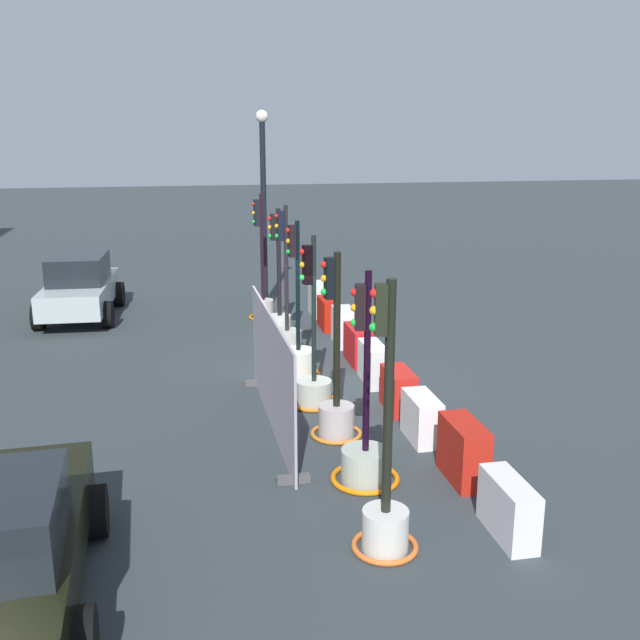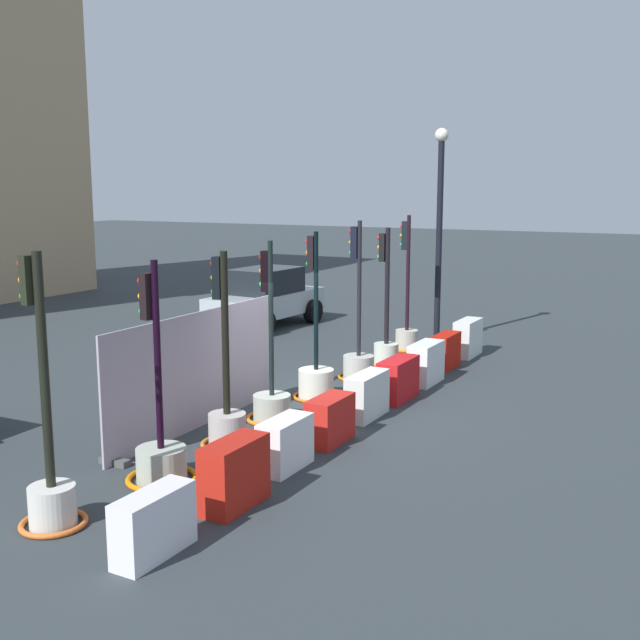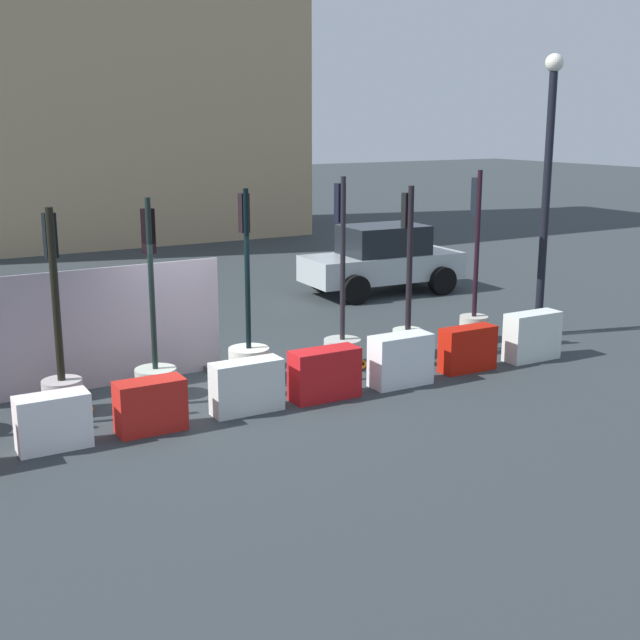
{
  "view_description": "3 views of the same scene",
  "coord_description": "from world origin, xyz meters",
  "px_view_note": "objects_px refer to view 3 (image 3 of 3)",
  "views": [
    {
      "loc": [
        -13.48,
        2.84,
        4.99
      ],
      "look_at": [
        0.23,
        -0.08,
        1.35
      ],
      "focal_mm": 40.27,
      "sensor_mm": 36.0,
      "label": 1
    },
    {
      "loc": [
        -12.31,
        -6.71,
        4.17
      ],
      "look_at": [
        2.0,
        0.83,
        1.34
      ],
      "focal_mm": 43.19,
      "sensor_mm": 36.0,
      "label": 2
    },
    {
      "loc": [
        -5.26,
        -12.39,
        4.43
      ],
      "look_at": [
        1.99,
        -0.08,
        1.0
      ],
      "focal_mm": 47.42,
      "sensor_mm": 36.0,
      "label": 3
    }
  ],
  "objects_px": {
    "construction_barrier_2": "(53,422)",
    "construction_barrier_7": "(468,349)",
    "traffic_light_5": "(342,339)",
    "construction_barrier_5": "(325,374)",
    "construction_barrier_6": "(401,360)",
    "traffic_light_7": "(474,313)",
    "construction_barrier_4": "(247,387)",
    "construction_barrier_3": "(150,406)",
    "traffic_light_2": "(61,377)",
    "street_lamp_post": "(548,173)",
    "traffic_light_6": "(408,324)",
    "construction_barrier_8": "(532,336)",
    "traffic_light_4": "(249,355)",
    "traffic_light_3": "(155,368)",
    "car_silver_hatchback": "(383,259)"
  },
  "relations": [
    {
      "from": "construction_barrier_2",
      "to": "construction_barrier_3",
      "type": "relative_size",
      "value": 0.99
    },
    {
      "from": "traffic_light_7",
      "to": "construction_barrier_6",
      "type": "height_order",
      "value": "traffic_light_7"
    },
    {
      "from": "traffic_light_4",
      "to": "construction_barrier_5",
      "type": "distance_m",
      "value": 1.62
    },
    {
      "from": "traffic_light_7",
      "to": "construction_barrier_2",
      "type": "bearing_deg",
      "value": -170.19
    },
    {
      "from": "traffic_light_3",
      "to": "traffic_light_4",
      "type": "bearing_deg",
      "value": -0.31
    },
    {
      "from": "traffic_light_5",
      "to": "construction_barrier_5",
      "type": "bearing_deg",
      "value": -130.5
    },
    {
      "from": "traffic_light_2",
      "to": "traffic_light_6",
      "type": "bearing_deg",
      "value": -0.35
    },
    {
      "from": "traffic_light_6",
      "to": "car_silver_hatchback",
      "type": "bearing_deg",
      "value": 60.02
    },
    {
      "from": "car_silver_hatchback",
      "to": "construction_barrier_5",
      "type": "bearing_deg",
      "value": -130.76
    },
    {
      "from": "traffic_light_2",
      "to": "traffic_light_6",
      "type": "distance_m",
      "value": 6.49
    },
    {
      "from": "construction_barrier_5",
      "to": "construction_barrier_6",
      "type": "bearing_deg",
      "value": -1.58
    },
    {
      "from": "construction_barrier_4",
      "to": "construction_barrier_7",
      "type": "bearing_deg",
      "value": -0.16
    },
    {
      "from": "traffic_light_2",
      "to": "construction_barrier_2",
      "type": "bearing_deg",
      "value": -108.78
    },
    {
      "from": "construction_barrier_8",
      "to": "traffic_light_6",
      "type": "bearing_deg",
      "value": 142.41
    },
    {
      "from": "traffic_light_4",
      "to": "traffic_light_6",
      "type": "distance_m",
      "value": 3.3
    },
    {
      "from": "traffic_light_3",
      "to": "construction_barrier_4",
      "type": "height_order",
      "value": "traffic_light_3"
    },
    {
      "from": "construction_barrier_7",
      "to": "car_silver_hatchback",
      "type": "bearing_deg",
      "value": 67.99
    },
    {
      "from": "construction_barrier_4",
      "to": "construction_barrier_5",
      "type": "bearing_deg",
      "value": -2.15
    },
    {
      "from": "construction_barrier_3",
      "to": "construction_barrier_4",
      "type": "height_order",
      "value": "construction_barrier_4"
    },
    {
      "from": "traffic_light_5",
      "to": "construction_barrier_5",
      "type": "xyz_separation_m",
      "value": [
        -1.22,
        -1.43,
        -0.1
      ]
    },
    {
      "from": "construction_barrier_3",
      "to": "traffic_light_6",
      "type": "bearing_deg",
      "value": 13.79
    },
    {
      "from": "construction_barrier_3",
      "to": "street_lamp_post",
      "type": "xyz_separation_m",
      "value": [
        8.9,
        1.27,
        2.97
      ]
    },
    {
      "from": "traffic_light_7",
      "to": "construction_barrier_6",
      "type": "distance_m",
      "value": 3.39
    },
    {
      "from": "traffic_light_5",
      "to": "construction_barrier_4",
      "type": "relative_size",
      "value": 3.07
    },
    {
      "from": "construction_barrier_4",
      "to": "construction_barrier_7",
      "type": "distance_m",
      "value": 4.37
    },
    {
      "from": "construction_barrier_5",
      "to": "construction_barrier_8",
      "type": "distance_m",
      "value": 4.5
    },
    {
      "from": "construction_barrier_3",
      "to": "construction_barrier_6",
      "type": "relative_size",
      "value": 0.92
    },
    {
      "from": "traffic_light_2",
      "to": "traffic_light_5",
      "type": "bearing_deg",
      "value": 0.04
    },
    {
      "from": "construction_barrier_2",
      "to": "construction_barrier_5",
      "type": "bearing_deg",
      "value": -0.8
    },
    {
      "from": "construction_barrier_8",
      "to": "construction_barrier_4",
      "type": "bearing_deg",
      "value": 179.21
    },
    {
      "from": "traffic_light_7",
      "to": "construction_barrier_5",
      "type": "xyz_separation_m",
      "value": [
        -4.45,
        -1.57,
        -0.17
      ]
    },
    {
      "from": "traffic_light_6",
      "to": "street_lamp_post",
      "type": "bearing_deg",
      "value": -1.67
    },
    {
      "from": "construction_barrier_5",
      "to": "traffic_light_2",
      "type": "bearing_deg",
      "value": 159.55
    },
    {
      "from": "traffic_light_7",
      "to": "construction_barrier_5",
      "type": "relative_size",
      "value": 3.01
    },
    {
      "from": "construction_barrier_3",
      "to": "construction_barrier_8",
      "type": "height_order",
      "value": "construction_barrier_8"
    },
    {
      "from": "construction_barrier_5",
      "to": "car_silver_hatchback",
      "type": "relative_size",
      "value": 0.27
    },
    {
      "from": "construction_barrier_4",
      "to": "street_lamp_post",
      "type": "distance_m",
      "value": 8.01
    },
    {
      "from": "traffic_light_6",
      "to": "traffic_light_5",
      "type": "bearing_deg",
      "value": 178.26
    },
    {
      "from": "traffic_light_7",
      "to": "construction_barrier_4",
      "type": "distance_m",
      "value": 6.02
    },
    {
      "from": "traffic_light_2",
      "to": "construction_barrier_4",
      "type": "xyz_separation_m",
      "value": [
        2.46,
        -1.38,
        -0.17
      ]
    },
    {
      "from": "traffic_light_2",
      "to": "traffic_light_7",
      "type": "bearing_deg",
      "value": 1.0
    },
    {
      "from": "traffic_light_4",
      "to": "construction_barrier_6",
      "type": "xyz_separation_m",
      "value": [
        2.11,
        -1.54,
        -0.02
      ]
    },
    {
      "from": "car_silver_hatchback",
      "to": "street_lamp_post",
      "type": "relative_size",
      "value": 0.75
    },
    {
      "from": "construction_barrier_5",
      "to": "construction_barrier_6",
      "type": "height_order",
      "value": "construction_barrier_6"
    },
    {
      "from": "traffic_light_2",
      "to": "traffic_light_5",
      "type": "height_order",
      "value": "traffic_light_5"
    },
    {
      "from": "construction_barrier_2",
      "to": "construction_barrier_7",
      "type": "bearing_deg",
      "value": -0.16
    },
    {
      "from": "traffic_light_5",
      "to": "traffic_light_7",
      "type": "xyz_separation_m",
      "value": [
        3.23,
        0.14,
        0.07
      ]
    },
    {
      "from": "traffic_light_5",
      "to": "construction_barrier_2",
      "type": "distance_m",
      "value": 5.69
    },
    {
      "from": "traffic_light_3",
      "to": "construction_barrier_6",
      "type": "relative_size",
      "value": 2.99
    },
    {
      "from": "construction_barrier_3",
      "to": "construction_barrier_7",
      "type": "distance_m",
      "value": 5.93
    }
  ]
}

